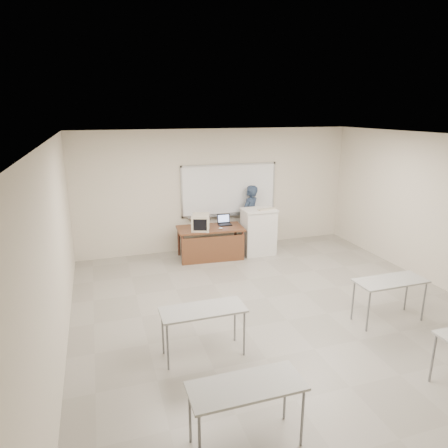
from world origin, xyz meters
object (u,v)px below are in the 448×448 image
object	(u,v)px
instructor_desk	(212,236)
crt_monitor	(201,222)
mouse	(221,228)
podium	(258,231)
presenter	(250,216)
laptop	(224,222)
keyboard	(267,209)
whiteboard	(229,190)

from	to	relation	value
instructor_desk	crt_monitor	size ratio (longest dim) A/B	3.43
crt_monitor	mouse	size ratio (longest dim) A/B	4.30
podium	presenter	size ratio (longest dim) A/B	0.70
instructor_desk	crt_monitor	xyz separation A→B (m)	(-0.25, -0.01, 0.37)
instructor_desk	crt_monitor	distance (m)	0.45
crt_monitor	presenter	size ratio (longest dim) A/B	0.28
laptop	podium	bearing A→B (deg)	-13.59
instructor_desk	keyboard	world-z (taller)	keyboard
crt_monitor	instructor_desk	bearing A→B (deg)	22.00
keyboard	crt_monitor	bearing A→B (deg)	167.53
podium	keyboard	bearing A→B (deg)	-37.65
keyboard	presenter	xyz separation A→B (m)	(-0.15, 0.71, -0.34)
instructor_desk	mouse	xyz separation A→B (m)	(0.20, -0.09, 0.21)
laptop	presenter	bearing A→B (deg)	26.63
instructor_desk	keyboard	bearing A→B (deg)	-0.47
mouse	podium	bearing A→B (deg)	30.69
whiteboard	instructor_desk	bearing A→B (deg)	-131.90
whiteboard	keyboard	xyz separation A→B (m)	(0.65, -0.89, -0.34)
crt_monitor	mouse	distance (m)	0.48
whiteboard	crt_monitor	distance (m)	1.35
whiteboard	laptop	bearing A→B (deg)	-119.88
presenter	keyboard	bearing A→B (deg)	64.67
podium	laptop	distance (m)	0.87
keyboard	presenter	world-z (taller)	presenter
mouse	crt_monitor	bearing A→B (deg)	-164.53
podium	mouse	size ratio (longest dim) A/B	10.80
whiteboard	mouse	world-z (taller)	whiteboard
podium	mouse	world-z (taller)	podium
crt_monitor	laptop	distance (m)	0.72
instructor_desk	whiteboard	bearing A→B (deg)	52.19
instructor_desk	laptop	xyz separation A→B (m)	(0.40, 0.26, 0.25)
podium	crt_monitor	distance (m)	1.50
whiteboard	mouse	distance (m)	1.23
whiteboard	presenter	distance (m)	0.86
podium	laptop	world-z (taller)	podium
podium	presenter	xyz separation A→B (m)	(0.00, 0.59, 0.24)
podium	crt_monitor	world-z (taller)	podium
crt_monitor	presenter	distance (m)	1.58
instructor_desk	keyboard	size ratio (longest dim) A/B	3.38
crt_monitor	keyboard	distance (m)	1.62
laptop	presenter	xyz separation A→B (m)	(0.80, 0.34, -0.00)
instructor_desk	laptop	size ratio (longest dim) A/B	4.86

